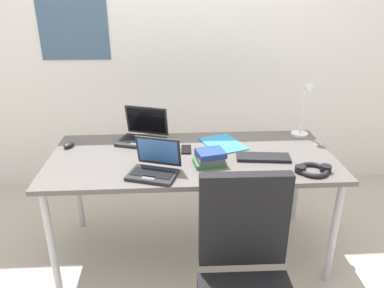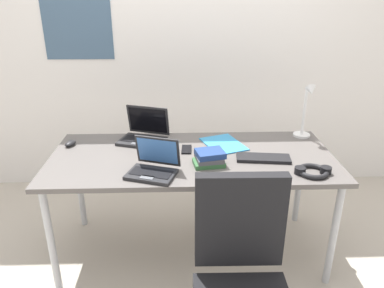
% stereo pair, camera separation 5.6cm
% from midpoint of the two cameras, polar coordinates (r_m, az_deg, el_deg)
% --- Properties ---
extents(ground_plane, '(12.00, 12.00, 0.00)m').
position_cam_midpoint_polar(ground_plane, '(2.75, 0.61, -15.95)').
color(ground_plane, '#B7AD9E').
extents(wall_back, '(6.00, 0.13, 2.60)m').
position_cam_midpoint_polar(wall_back, '(3.26, -0.20, 15.50)').
color(wall_back, silver).
rests_on(wall_back, ground_plane).
extents(desk, '(1.80, 0.80, 0.74)m').
position_cam_midpoint_polar(desk, '(2.38, 0.68, -3.04)').
color(desk, '#595451').
rests_on(desk, ground_plane).
extents(desk_lamp, '(0.12, 0.18, 0.40)m').
position_cam_midpoint_polar(desk_lamp, '(2.69, 17.78, 4.83)').
color(desk_lamp, white).
rests_on(desk_lamp, desk).
extents(laptop_front_left, '(0.37, 0.33, 0.23)m').
position_cam_midpoint_polar(laptop_front_left, '(2.58, -6.83, 1.47)').
color(laptop_front_left, '#232326').
rests_on(laptop_front_left, desk).
extents(laptop_center, '(0.32, 0.30, 0.20)m').
position_cam_midpoint_polar(laptop_center, '(2.12, -5.26, -3.54)').
color(laptop_center, '#232326').
rests_on(laptop_center, desk).
extents(external_keyboard, '(0.34, 0.16, 0.02)m').
position_cam_midpoint_polar(external_keyboard, '(2.34, 11.63, -2.15)').
color(external_keyboard, black).
rests_on(external_keyboard, desk).
extents(computer_mouse, '(0.09, 0.11, 0.03)m').
position_cam_midpoint_polar(computer_mouse, '(2.61, -17.68, 0.09)').
color(computer_mouse, black).
rests_on(computer_mouse, desk).
extents(cell_phone, '(0.07, 0.14, 0.01)m').
position_cam_midpoint_polar(cell_phone, '(2.43, -0.19, -0.83)').
color(cell_phone, black).
rests_on(cell_phone, desk).
extents(headphones, '(0.21, 0.18, 0.04)m').
position_cam_midpoint_polar(headphones, '(2.24, 18.84, -3.98)').
color(headphones, black).
rests_on(headphones, desk).
extents(book_stack, '(0.20, 0.18, 0.09)m').
position_cam_midpoint_polar(book_stack, '(2.22, 3.42, -2.14)').
color(book_stack, '#336638').
rests_on(book_stack, desk).
extents(paper_folder_near_lamp, '(0.32, 0.37, 0.01)m').
position_cam_midpoint_polar(paper_folder_near_lamp, '(2.53, 5.51, -0.01)').
color(paper_folder_near_lamp, '#338CC6').
rests_on(paper_folder_near_lamp, desk).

